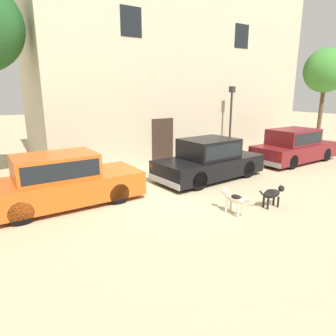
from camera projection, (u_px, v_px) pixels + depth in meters
The scene contains 9 objects.
ground_plane at pixel (166, 198), 9.45m from camera, with size 80.00×80.00×0.00m, color tan.
parked_sedan_nearest at pixel (62, 180), 8.66m from camera, with size 4.61×1.83×1.54m.
parked_sedan_second at pixel (209, 159), 11.37m from camera, with size 4.54×2.15×1.54m.
parked_sedan_third at pixel (294, 146), 14.05m from camera, with size 4.69×1.94×1.57m.
apartment_block at pixel (170, 70), 15.82m from camera, with size 13.95×5.26×8.68m.
stray_dog_spotted at pixel (273, 193), 8.59m from camera, with size 0.96×0.31×0.64m.
stray_dog_tan at pixel (234, 198), 8.13m from camera, with size 0.26×1.06×0.66m.
street_lamp at pixel (231, 113), 14.43m from camera, with size 0.22×0.22×3.48m.
acacia_tree_right at pixel (326, 71), 17.51m from camera, with size 2.65×2.39×5.69m.
Camera 1 is at (-4.71, -7.57, 3.27)m, focal length 31.98 mm.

